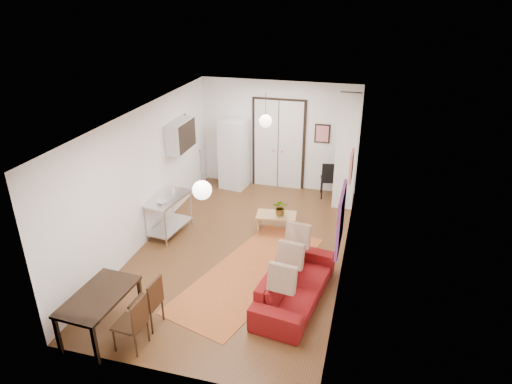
% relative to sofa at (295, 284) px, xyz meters
% --- Properties ---
extents(floor, '(7.00, 7.00, 0.00)m').
position_rel_sofa_xyz_m(floor, '(-1.40, 1.36, -0.33)').
color(floor, brown).
rests_on(floor, ground).
extents(ceiling, '(4.20, 7.00, 0.02)m').
position_rel_sofa_xyz_m(ceiling, '(-1.40, 1.36, 2.57)').
color(ceiling, white).
rests_on(ceiling, wall_back).
extents(wall_back, '(4.20, 0.02, 2.90)m').
position_rel_sofa_xyz_m(wall_back, '(-1.40, 4.86, 1.12)').
color(wall_back, white).
rests_on(wall_back, floor).
extents(wall_front, '(4.20, 0.02, 2.90)m').
position_rel_sofa_xyz_m(wall_front, '(-1.40, -2.14, 1.12)').
color(wall_front, white).
rests_on(wall_front, floor).
extents(wall_left, '(0.02, 7.00, 2.90)m').
position_rel_sofa_xyz_m(wall_left, '(-3.50, 1.36, 1.12)').
color(wall_left, white).
rests_on(wall_left, floor).
extents(wall_right, '(0.02, 7.00, 2.90)m').
position_rel_sofa_xyz_m(wall_right, '(0.70, 1.36, 1.12)').
color(wall_right, white).
rests_on(wall_right, floor).
extents(double_doors, '(1.44, 0.06, 2.50)m').
position_rel_sofa_xyz_m(double_doors, '(-1.40, 4.82, 0.87)').
color(double_doors, white).
rests_on(double_doors, wall_back).
extents(stub_partition, '(0.50, 0.10, 2.90)m').
position_rel_sofa_xyz_m(stub_partition, '(0.45, 3.91, 1.12)').
color(stub_partition, white).
rests_on(stub_partition, floor).
extents(wall_cabinet, '(0.35, 1.00, 0.70)m').
position_rel_sofa_xyz_m(wall_cabinet, '(-3.32, 2.86, 1.57)').
color(wall_cabinet, silver).
rests_on(wall_cabinet, wall_left).
extents(painting_popart, '(0.05, 1.00, 1.00)m').
position_rel_sofa_xyz_m(painting_popart, '(0.68, 0.11, 1.32)').
color(painting_popart, red).
rests_on(painting_popart, wall_right).
extents(painting_abstract, '(0.05, 0.50, 0.60)m').
position_rel_sofa_xyz_m(painting_abstract, '(0.68, 2.16, 1.47)').
color(painting_abstract, beige).
rests_on(painting_abstract, wall_right).
extents(poster_back, '(0.40, 0.03, 0.50)m').
position_rel_sofa_xyz_m(poster_back, '(-0.25, 4.83, 1.27)').
color(poster_back, red).
rests_on(poster_back, wall_back).
extents(print_left, '(0.03, 0.44, 0.54)m').
position_rel_sofa_xyz_m(print_left, '(-3.47, 3.36, 1.62)').
color(print_left, '#A26D43').
rests_on(print_left, wall_left).
extents(pendant_back, '(0.30, 0.30, 0.80)m').
position_rel_sofa_xyz_m(pendant_back, '(-1.40, 3.36, 1.92)').
color(pendant_back, silver).
rests_on(pendant_back, ceiling).
extents(pendant_front, '(0.30, 0.30, 0.80)m').
position_rel_sofa_xyz_m(pendant_front, '(-1.40, -0.64, 1.92)').
color(pendant_front, silver).
rests_on(pendant_front, ceiling).
extents(kilim_rug, '(2.45, 4.02, 0.01)m').
position_rel_sofa_xyz_m(kilim_rug, '(-0.99, 0.59, -0.32)').
color(kilim_rug, '#C56731').
rests_on(kilim_rug, floor).
extents(sofa, '(2.34, 1.18, 0.65)m').
position_rel_sofa_xyz_m(sofa, '(0.00, 0.00, 0.00)').
color(sofa, maroon).
rests_on(sofa, floor).
extents(coffee_table, '(0.94, 0.60, 0.39)m').
position_rel_sofa_xyz_m(coffee_table, '(-0.88, 2.38, 0.01)').
color(coffee_table, tan).
rests_on(coffee_table, floor).
extents(potted_plant, '(0.34, 0.38, 0.38)m').
position_rel_sofa_xyz_m(potted_plant, '(-0.78, 2.38, 0.26)').
color(potted_plant, '#417133').
rests_on(potted_plant, coffee_table).
extents(kitchen_counter, '(0.73, 1.22, 0.89)m').
position_rel_sofa_xyz_m(kitchen_counter, '(-3.15, 1.62, 0.24)').
color(kitchen_counter, silver).
rests_on(kitchen_counter, floor).
extents(bowl, '(0.27, 0.27, 0.05)m').
position_rel_sofa_xyz_m(bowl, '(-3.15, 1.32, 0.58)').
color(bowl, silver).
rests_on(bowl, kitchen_counter).
extents(soap_bottle, '(0.11, 0.11, 0.18)m').
position_rel_sofa_xyz_m(soap_bottle, '(-3.15, 1.87, 0.65)').
color(soap_bottle, '#5392B5').
rests_on(soap_bottle, kitchen_counter).
extents(fridge, '(0.75, 0.75, 1.89)m').
position_rel_sofa_xyz_m(fridge, '(-2.54, 4.51, 0.62)').
color(fridge, white).
rests_on(fridge, floor).
extents(dining_table, '(0.83, 1.36, 0.73)m').
position_rel_sofa_xyz_m(dining_table, '(-2.81, -1.62, 0.32)').
color(dining_table, black).
rests_on(dining_table, floor).
extents(dining_chair_near, '(0.46, 0.62, 0.90)m').
position_rel_sofa_xyz_m(dining_chair_near, '(-2.21, -1.18, 0.19)').
color(dining_chair_near, '#342010').
rests_on(dining_chair_near, floor).
extents(dining_chair_far, '(0.46, 0.62, 0.90)m').
position_rel_sofa_xyz_m(dining_chair_far, '(-2.21, -1.70, 0.19)').
color(dining_chair_far, '#342010').
rests_on(dining_chair_far, floor).
extents(black_side_chair, '(0.52, 0.53, 0.99)m').
position_rel_sofa_xyz_m(black_side_chair, '(0.06, 4.61, 0.26)').
color(black_side_chair, black).
rests_on(black_side_chair, floor).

